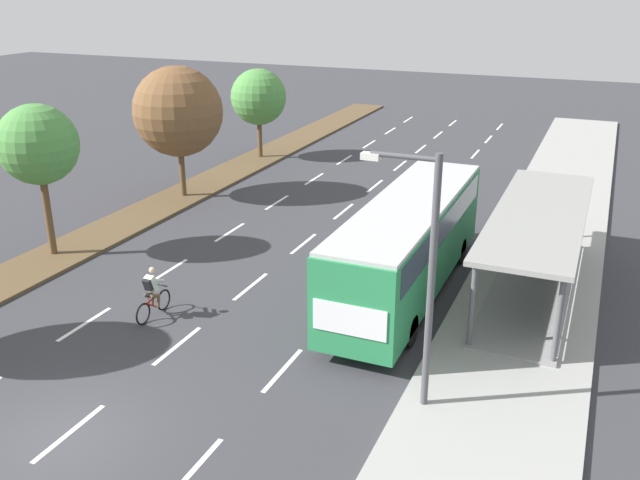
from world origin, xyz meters
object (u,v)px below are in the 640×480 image
Objects in this scene: bus_shelter at (545,245)px; streetlight at (425,267)px; cyclist at (152,295)px; median_tree_third at (178,112)px; median_tree_second at (38,145)px; median_tree_fourth at (259,97)px; bus at (409,238)px.

streetlight is (-2.11, -8.08, 2.02)m from bus_shelter.
streetlight is at bearing -9.26° from cyclist.
median_tree_third is at bearing 140.44° from streetlight.
median_tree_second reaches higher than median_tree_fourth.
bus_shelter is 4.59m from bus.
median_tree_third is (-6.40, 11.37, 3.51)m from cyclist.
median_tree_fourth is at bearing 89.40° from median_tree_second.
streetlight is at bearing -53.66° from median_tree_fourth.
bus is at bearing 35.10° from cyclist.
streetlight reaches higher than bus.
bus is at bearing 108.67° from streetlight.
median_tree_third is at bearing -88.68° from median_tree_fourth.
median_tree_third is 20.20m from streetlight.
cyclist is 9.79m from streetlight.
median_tree_second reaches higher than cyclist.
median_tree_second is at bearing -168.15° from bus_shelter.
streetlight is at bearing -104.64° from bus_shelter.
median_tree_second is (-13.78, -2.13, 2.39)m from bus.
bus is at bearing 8.79° from median_tree_second.
median_tree_fourth reaches higher than bus.
median_tree_third reaches higher than median_tree_second.
median_tree_fourth reaches higher than cyclist.
bus_shelter is at bearing 11.85° from median_tree_second.
bus is 1.74× the size of streetlight.
median_tree_third reaches higher than bus.
median_tree_fourth is 26.61m from streetlight.
streetlight is at bearing -71.33° from bus.
cyclist is 13.51m from median_tree_third.
median_tree_third reaches higher than median_tree_fourth.
cyclist is 0.29× the size of median_tree_third.
median_tree_second is at bearing -90.60° from median_tree_fourth.
median_tree_fourth is (-0.20, 8.58, -0.59)m from median_tree_third.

